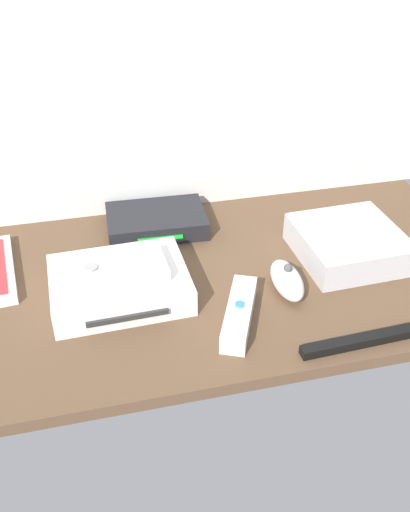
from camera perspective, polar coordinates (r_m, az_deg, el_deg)
The scene contains 9 objects.
ground_plane at distance 94.40cm, azimuth 0.00°, elevation -2.50°, with size 100.00×48.00×2.00cm, color brown.
back_wall at distance 102.20cm, azimuth -3.42°, elevation 21.01°, with size 110.00×1.20×64.00cm, color silver.
game_console at distance 89.32cm, azimuth -8.59°, elevation -2.85°, with size 21.52×17.04×4.40cm.
mini_computer at distance 100.03cm, azimuth 14.30°, elevation 1.21°, with size 17.60×17.60×5.30cm.
network_router at distance 105.52cm, azimuth -4.93°, elevation 3.54°, with size 18.48×12.92×3.40cm.
remote_wand at distance 84.17cm, azimuth 3.47°, elevation -5.78°, with size 9.28×14.99×3.40cm.
remote_nunchuk at distance 90.44cm, azimuth 8.25°, elevation -2.41°, with size 4.51×10.05×5.10cm.
remote_classic_pad at distance 87.02cm, azimuth -8.74°, elevation -1.37°, with size 14.84×8.82×2.40cm.
sensor_bar at distance 85.10cm, azimuth 17.14°, elevation -7.80°, with size 24.00×1.80×1.40cm, color black.
Camera 1 is at (-17.39, -73.20, 56.02)cm, focal length 39.73 mm.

